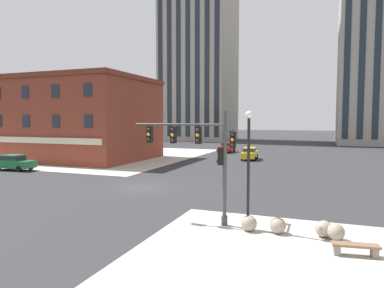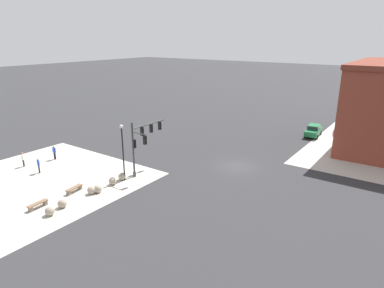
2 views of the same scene
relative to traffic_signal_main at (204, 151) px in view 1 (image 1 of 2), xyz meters
The scene contains 14 objects.
ground_plane 11.16m from the traffic_signal_main, 136.26° to the left, with size 320.00×320.00×0.00m, color #2D2D30.
sidewalk_far_corner 38.97m from the traffic_signal_main, 135.34° to the left, with size 32.00×32.00×0.02m, color #B7B2A8.
traffic_signal_main is the anchor object (origin of this frame).
bollard_sphere_curb_a 4.28m from the traffic_signal_main, 14.17° to the right, with size 0.77×0.77×0.77m, color gray.
bollard_sphere_curb_b 5.19m from the traffic_signal_main, ahead, with size 0.77×0.77×0.77m, color gray.
bollard_sphere_curb_c 6.85m from the traffic_signal_main, ahead, with size 0.77×0.77×0.77m, color gray.
bollard_sphere_curb_d 7.32m from the traffic_signal_main, ahead, with size 0.77×0.77×0.77m, color gray.
bench_near_signal 8.23m from the traffic_signal_main, 17.36° to the right, with size 1.85×0.72×0.49m.
street_lamp_corner_near 2.45m from the traffic_signal_main, ahead, with size 0.36×0.36×5.86m.
car_main_northbound_near 27.47m from the traffic_signal_main, 156.99° to the left, with size 4.53×2.16×1.68m.
car_main_northbound_far 39.92m from the traffic_signal_main, 103.16° to the left, with size 1.94×4.43×1.68m.
car_main_southbound_near 29.78m from the traffic_signal_main, 96.69° to the left, with size 2.12×4.51×1.68m.
storefront_block_near_corner 34.23m from the traffic_signal_main, 138.67° to the left, with size 18.54×15.04×11.09m.
residential_tower_skyline_left 80.36m from the traffic_signal_main, 109.65° to the left, with size 17.42×17.43×64.81m.
Camera 1 is at (13.40, -24.48, 5.43)m, focal length 32.60 mm.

